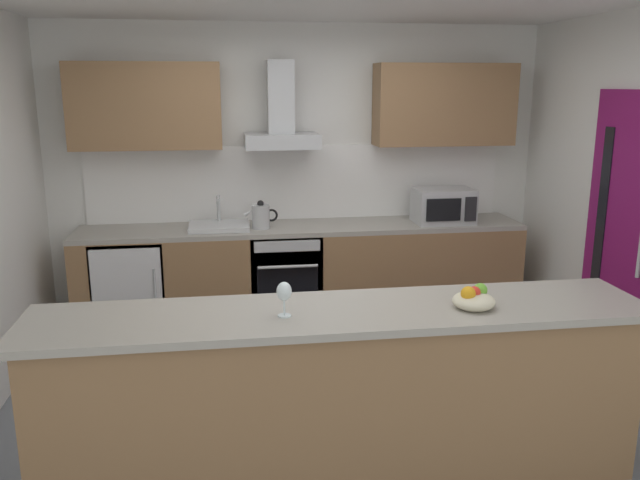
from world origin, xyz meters
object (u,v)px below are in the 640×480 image
object	(u,v)px
fruit_bowl	(474,299)
microwave	(443,206)
oven	(284,276)
kettle	(261,216)
sink	(219,225)
range_hood	(281,121)
refrigerator	(132,287)
wine_glass	(284,293)

from	to	relation	value
fruit_bowl	microwave	bearing A→B (deg)	74.71
oven	kettle	xyz separation A→B (m)	(-0.19, -0.03, 0.55)
sink	kettle	distance (m)	0.36
oven	range_hood	world-z (taller)	range_hood
fruit_bowl	oven	bearing A→B (deg)	107.81
kettle	range_hood	world-z (taller)	range_hood
microwave	sink	world-z (taller)	microwave
refrigerator	wine_glass	distance (m)	2.66
microwave	fruit_bowl	distance (m)	2.42
refrigerator	oven	bearing A→B (deg)	0.12
microwave	range_hood	size ratio (longest dim) A/B	0.69
sink	oven	bearing A→B (deg)	-1.15
sink	range_hood	world-z (taller)	range_hood
oven	range_hood	bearing A→B (deg)	90.00
kettle	wine_glass	xyz separation A→B (m)	(-0.02, -2.32, 0.08)
kettle	fruit_bowl	world-z (taller)	kettle
sink	fruit_bowl	size ratio (longest dim) A/B	2.27
oven	microwave	xyz separation A→B (m)	(1.40, -0.03, 0.59)
range_hood	wine_glass	distance (m)	2.59
microwave	fruit_bowl	bearing A→B (deg)	-105.29
refrigerator	range_hood	distance (m)	1.88
sink	wine_glass	distance (m)	2.39
sink	refrigerator	bearing A→B (deg)	-178.94
microwave	wine_glass	distance (m)	2.83
wine_glass	range_hood	bearing A→B (deg)	85.02
oven	wine_glass	bearing A→B (deg)	-95.25
refrigerator	kettle	size ratio (longest dim) A/B	2.94
oven	sink	bearing A→B (deg)	178.85
refrigerator	sink	size ratio (longest dim) A/B	1.70
refrigerator	fruit_bowl	bearing A→B (deg)	-49.10
refrigerator	kettle	distance (m)	1.24
sink	microwave	bearing A→B (deg)	-1.14
oven	kettle	size ratio (longest dim) A/B	2.77
range_hood	sink	bearing A→B (deg)	-167.76
range_hood	fruit_bowl	bearing A→B (deg)	-73.06
fruit_bowl	sink	bearing A→B (deg)	118.79
range_hood	microwave	bearing A→B (deg)	-6.42
kettle	wine_glass	size ratio (longest dim) A/B	1.62
refrigerator	wine_glass	size ratio (longest dim) A/B	4.78
refrigerator	microwave	world-z (taller)	microwave
oven	refrigerator	world-z (taller)	oven
range_hood	fruit_bowl	size ratio (longest dim) A/B	3.27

